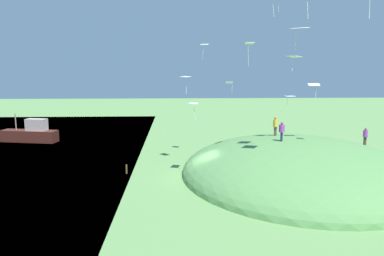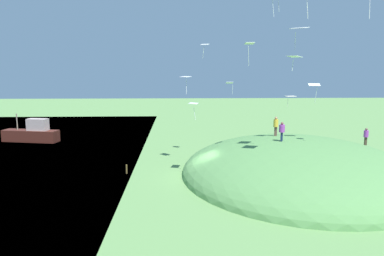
{
  "view_description": "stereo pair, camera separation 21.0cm",
  "coord_description": "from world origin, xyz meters",
  "px_view_note": "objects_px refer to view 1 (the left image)",
  "views": [
    {
      "loc": [
        -2.05,
        -31.15,
        9.3
      ],
      "look_at": [
        -0.73,
        0.94,
        4.07
      ],
      "focal_mm": 35.71,
      "sensor_mm": 36.0,
      "label": 1
    },
    {
      "loc": [
        -1.84,
        -31.16,
        9.3
      ],
      "look_at": [
        -0.73,
        0.94,
        4.07
      ],
      "focal_mm": 35.71,
      "sensor_mm": 36.0,
      "label": 2
    }
  ],
  "objects_px": {
    "person_watching_kites": "(365,134)",
    "kite_10": "(290,96)",
    "kite_1": "(249,45)",
    "mooring_post": "(126,169)",
    "person_with_child": "(282,129)",
    "kite_11": "(229,83)",
    "kite_6": "(299,29)",
    "kite_12": "(204,45)",
    "person_walking_path": "(276,124)",
    "kite_9": "(294,57)",
    "kite_7": "(314,86)",
    "kite_8": "(185,78)",
    "boat_on_lake": "(31,134)",
    "kite_2": "(194,104)"
  },
  "relations": [
    {
      "from": "person_with_child",
      "to": "person_walking_path",
      "type": "distance_m",
      "value": 3.09
    },
    {
      "from": "kite_11",
      "to": "kite_6",
      "type": "bearing_deg",
      "value": -76.0
    },
    {
      "from": "kite_6",
      "to": "kite_11",
      "type": "xyz_separation_m",
      "value": [
        -3.03,
        12.15,
        -4.23
      ]
    },
    {
      "from": "kite_11",
      "to": "kite_12",
      "type": "distance_m",
      "value": 4.57
    },
    {
      "from": "kite_6",
      "to": "boat_on_lake",
      "type": "bearing_deg",
      "value": 141.5
    },
    {
      "from": "boat_on_lake",
      "to": "kite_6",
      "type": "bearing_deg",
      "value": -26.9
    },
    {
      "from": "person_with_child",
      "to": "kite_11",
      "type": "bearing_deg",
      "value": -124.19
    },
    {
      "from": "person_with_child",
      "to": "kite_9",
      "type": "bearing_deg",
      "value": 155.09
    },
    {
      "from": "person_walking_path",
      "to": "mooring_post",
      "type": "xyz_separation_m",
      "value": [
        -13.59,
        -2.26,
        -3.58
      ]
    },
    {
      "from": "kite_7",
      "to": "kite_11",
      "type": "relative_size",
      "value": 1.36
    },
    {
      "from": "kite_6",
      "to": "kite_7",
      "type": "xyz_separation_m",
      "value": [
        3.44,
        6.11,
        -4.15
      ]
    },
    {
      "from": "boat_on_lake",
      "to": "kite_9",
      "type": "bearing_deg",
      "value": -16.49
    },
    {
      "from": "kite_8",
      "to": "kite_11",
      "type": "height_order",
      "value": "kite_8"
    },
    {
      "from": "kite_1",
      "to": "kite_8",
      "type": "xyz_separation_m",
      "value": [
        -5.73,
        0.99,
        -2.91
      ]
    },
    {
      "from": "kite_9",
      "to": "kite_11",
      "type": "height_order",
      "value": "kite_9"
    },
    {
      "from": "kite_1",
      "to": "person_with_child",
      "type": "bearing_deg",
      "value": -52.3
    },
    {
      "from": "person_watching_kites",
      "to": "kite_11",
      "type": "height_order",
      "value": "kite_11"
    },
    {
      "from": "person_watching_kites",
      "to": "kite_6",
      "type": "height_order",
      "value": "kite_6"
    },
    {
      "from": "person_watching_kites",
      "to": "person_walking_path",
      "type": "bearing_deg",
      "value": -11.07
    },
    {
      "from": "person_walking_path",
      "to": "kite_2",
      "type": "height_order",
      "value": "kite_2"
    },
    {
      "from": "person_watching_kites",
      "to": "kite_11",
      "type": "relative_size",
      "value": 1.25
    },
    {
      "from": "kite_8",
      "to": "kite_11",
      "type": "distance_m",
      "value": 5.35
    },
    {
      "from": "boat_on_lake",
      "to": "kite_6",
      "type": "xyz_separation_m",
      "value": [
        26.44,
        -21.04,
        10.79
      ]
    },
    {
      "from": "person_watching_kites",
      "to": "boat_on_lake",
      "type": "bearing_deg",
      "value": -25.41
    },
    {
      "from": "kite_6",
      "to": "kite_10",
      "type": "distance_m",
      "value": 12.99
    },
    {
      "from": "kite_10",
      "to": "kite_11",
      "type": "xyz_separation_m",
      "value": [
        -5.99,
        0.76,
        1.28
      ]
    },
    {
      "from": "kite_1",
      "to": "kite_6",
      "type": "distance_m",
      "value": 8.62
    },
    {
      "from": "kite_10",
      "to": "kite_9",
      "type": "bearing_deg",
      "value": -104.61
    },
    {
      "from": "kite_1",
      "to": "kite_6",
      "type": "height_order",
      "value": "kite_6"
    },
    {
      "from": "kite_6",
      "to": "kite_9",
      "type": "distance_m",
      "value": 6.51
    },
    {
      "from": "kite_7",
      "to": "mooring_post",
      "type": "height_order",
      "value": "kite_7"
    },
    {
      "from": "kite_2",
      "to": "mooring_post",
      "type": "relative_size",
      "value": 1.72
    },
    {
      "from": "person_walking_path",
      "to": "kite_12",
      "type": "relative_size",
      "value": 1.25
    },
    {
      "from": "person_walking_path",
      "to": "boat_on_lake",
      "type": "bearing_deg",
      "value": -177.73
    },
    {
      "from": "kite_2",
      "to": "kite_9",
      "type": "height_order",
      "value": "kite_9"
    },
    {
      "from": "person_with_child",
      "to": "kite_11",
      "type": "xyz_separation_m",
      "value": [
        -3.59,
        6.84,
        3.58
      ]
    },
    {
      "from": "kite_7",
      "to": "mooring_post",
      "type": "xyz_separation_m",
      "value": [
        -16.21,
        0.03,
        -7.24
      ]
    },
    {
      "from": "kite_10",
      "to": "boat_on_lake",
      "type": "bearing_deg",
      "value": 161.84
    },
    {
      "from": "person_watching_kites",
      "to": "kite_6",
      "type": "relative_size",
      "value": 1.05
    },
    {
      "from": "kite_8",
      "to": "kite_11",
      "type": "relative_size",
      "value": 1.3
    },
    {
      "from": "person_walking_path",
      "to": "kite_6",
      "type": "bearing_deg",
      "value": -68.45
    },
    {
      "from": "kite_1",
      "to": "mooring_post",
      "type": "relative_size",
      "value": 2.57
    },
    {
      "from": "boat_on_lake",
      "to": "mooring_post",
      "type": "xyz_separation_m",
      "value": [
        13.67,
        -14.9,
        -0.6
      ]
    },
    {
      "from": "person_with_child",
      "to": "kite_12",
      "type": "relative_size",
      "value": 1.15
    },
    {
      "from": "boat_on_lake",
      "to": "kite_10",
      "type": "xyz_separation_m",
      "value": [
        29.4,
        -9.65,
        5.28
      ]
    },
    {
      "from": "boat_on_lake",
      "to": "kite_7",
      "type": "xyz_separation_m",
      "value": [
        29.88,
        -14.93,
        6.64
      ]
    },
    {
      "from": "kite_10",
      "to": "person_watching_kites",
      "type": "bearing_deg",
      "value": -33.43
    },
    {
      "from": "person_watching_kites",
      "to": "kite_10",
      "type": "height_order",
      "value": "kite_10"
    },
    {
      "from": "kite_1",
      "to": "kite_10",
      "type": "relative_size",
      "value": 1.86
    },
    {
      "from": "kite_6",
      "to": "kite_9",
      "type": "bearing_deg",
      "value": 75.49
    }
  ]
}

